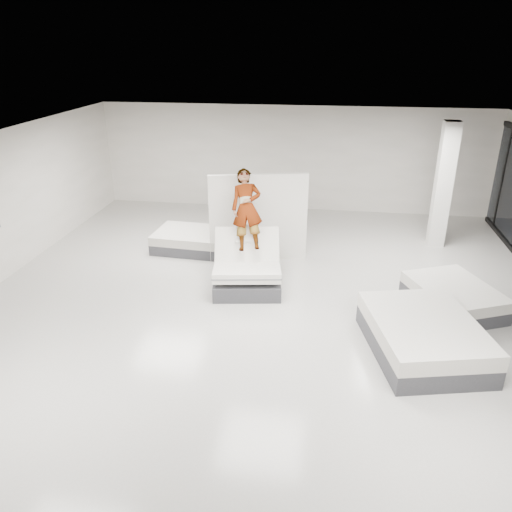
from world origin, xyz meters
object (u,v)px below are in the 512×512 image
person (247,225)px  divider_panel (258,218)px  flat_bed_left_far (191,240)px  hero_bed (247,269)px  flat_bed_right_near (423,336)px  flat_bed_right_far (453,297)px  remote (257,241)px  column (443,186)px

person → divider_panel: 1.10m
person → flat_bed_left_far: 2.48m
hero_bed → flat_bed_right_near: 4.03m
flat_bed_right_far → hero_bed: bearing=174.1°
flat_bed_right_near → flat_bed_left_far: (-5.20, 3.91, -0.07)m
hero_bed → flat_bed_right_far: bearing=-5.9°
remote → flat_bed_right_far: 4.15m
hero_bed → person: person is taller
hero_bed → flat_bed_right_far: 4.29m
flat_bed_left_far → hero_bed: bearing=-45.3°
flat_bed_right_far → person: bearing=169.8°
person → flat_bed_right_far: bearing=-19.2°
person → flat_bed_right_near: person is taller
flat_bed_right_far → flat_bed_right_near: 1.88m
divider_panel → column: column is taller
flat_bed_right_near → hero_bed: bearing=148.2°
flat_bed_right_far → column: bearing=85.8°
person → flat_bed_right_far: size_ratio=0.82×
flat_bed_right_near → column: size_ratio=0.81×
remote → hero_bed: bearing=177.3°
flat_bed_right_far → flat_bed_left_far: (-6.04, 2.23, -0.01)m
column → flat_bed_left_far: bearing=-168.6°
remote → divider_panel: 1.40m
remote → flat_bed_right_far: bearing=-15.6°
flat_bed_left_far → column: (6.30, 1.27, 1.36)m
remote → flat_bed_right_near: size_ratio=0.05×
column → divider_panel: bearing=-159.8°
divider_panel → column: (4.49, 1.65, 0.53)m
divider_panel → flat_bed_left_far: divider_panel is taller
column → hero_bed: bearing=-145.9°
hero_bed → person: (-0.05, 0.34, 0.90)m
divider_panel → flat_bed_right_far: (4.23, -1.85, -0.82)m
divider_panel → flat_bed_right_near: (3.38, -3.53, -0.76)m
divider_panel → column: 4.81m
hero_bed → column: (4.53, 3.06, 1.23)m
divider_panel → flat_bed_right_near: size_ratio=0.91×
remote → flat_bed_right_near: bearing=-42.9°
hero_bed → flat_bed_right_near: (3.42, -2.12, -0.05)m
flat_bed_right_far → flat_bed_right_near: flat_bed_right_near is taller
hero_bed → divider_panel: (0.04, 1.41, 0.70)m
hero_bed → flat_bed_left_far: hero_bed is taller
flat_bed_right_far → flat_bed_left_far: 6.44m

